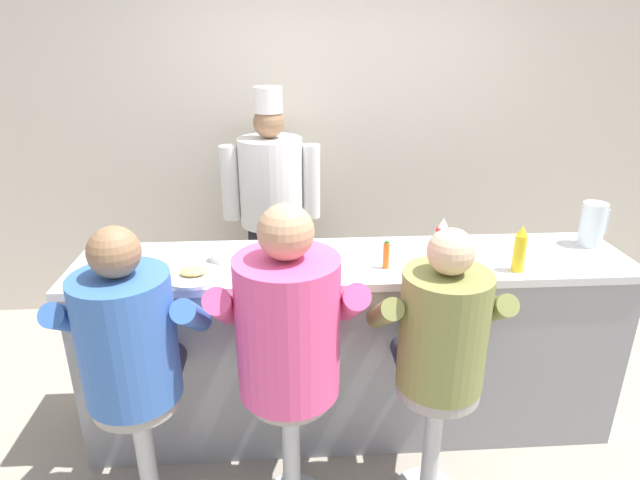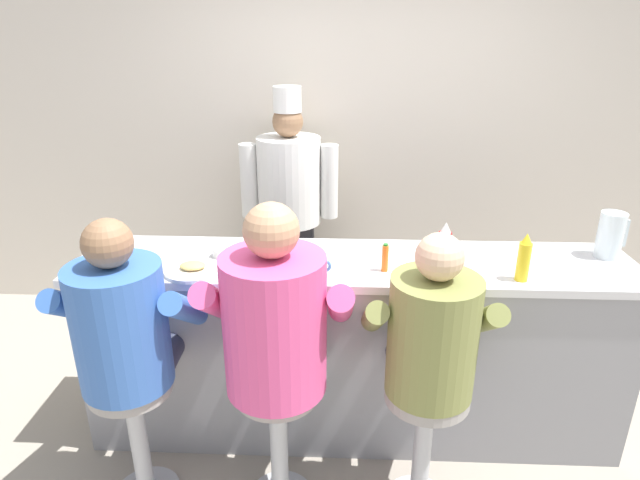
% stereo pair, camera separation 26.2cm
% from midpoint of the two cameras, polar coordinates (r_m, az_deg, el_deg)
% --- Properties ---
extents(ground_plane, '(20.00, 20.00, 0.00)m').
position_cam_midpoint_polar(ground_plane, '(3.03, 1.26, -22.26)').
color(ground_plane, '#9E9384').
extents(wall_back, '(10.00, 0.06, 2.70)m').
position_cam_midpoint_polar(wall_back, '(4.02, -0.76, 10.93)').
color(wall_back, beige).
rests_on(wall_back, ground_plane).
extents(diner_counter, '(2.81, 0.59, 1.01)m').
position_cam_midpoint_polar(diner_counter, '(2.94, 0.85, -11.13)').
color(diner_counter, gray).
rests_on(diner_counter, ground_plane).
extents(ketchup_bottle_red, '(0.06, 0.06, 0.23)m').
position_cam_midpoint_polar(ketchup_bottle_red, '(2.68, 10.16, -0.18)').
color(ketchup_bottle_red, red).
rests_on(ketchup_bottle_red, diner_counter).
extents(mustard_bottle_yellow, '(0.06, 0.06, 0.23)m').
position_cam_midpoint_polar(mustard_bottle_yellow, '(2.66, 17.93, -1.07)').
color(mustard_bottle_yellow, yellow).
rests_on(mustard_bottle_yellow, diner_counter).
extents(hot_sauce_bottle_orange, '(0.03, 0.03, 0.14)m').
position_cam_midpoint_polar(hot_sauce_bottle_orange, '(2.58, 4.20, -1.68)').
color(hot_sauce_bottle_orange, orange).
rests_on(hot_sauce_bottle_orange, diner_counter).
extents(water_pitcher_clear, '(0.14, 0.13, 0.24)m').
position_cam_midpoint_polar(water_pitcher_clear, '(3.12, 24.97, 1.48)').
color(water_pitcher_clear, silver).
rests_on(water_pitcher_clear, diner_counter).
extents(breakfast_plate, '(0.27, 0.27, 0.05)m').
position_cam_midpoint_polar(breakfast_plate, '(2.60, -16.20, -3.69)').
color(breakfast_plate, white).
rests_on(breakfast_plate, diner_counter).
extents(cereal_bowl, '(0.16, 0.16, 0.06)m').
position_cam_midpoint_polar(cereal_bowl, '(2.74, -12.71, -1.71)').
color(cereal_bowl, white).
rests_on(cereal_bowl, diner_counter).
extents(coffee_mug_blue, '(0.13, 0.08, 0.08)m').
position_cam_midpoint_polar(coffee_mug_blue, '(2.52, -3.25, -2.93)').
color(coffee_mug_blue, '#4C7AB2').
rests_on(coffee_mug_blue, diner_counter).
extents(diner_seated_blue, '(0.60, 0.59, 1.42)m').
position_cam_midpoint_polar(diner_seated_blue, '(2.43, -22.49, -10.42)').
color(diner_seated_blue, '#B2B5BA').
rests_on(diner_seated_blue, ground_plane).
extents(diner_seated_pink, '(0.66, 0.65, 1.49)m').
position_cam_midpoint_polar(diner_seated_pink, '(2.29, -6.74, -9.80)').
color(diner_seated_pink, '#B2B5BA').
rests_on(diner_seated_pink, ground_plane).
extents(diner_seated_olive, '(0.57, 0.56, 1.38)m').
position_cam_midpoint_polar(diner_seated_olive, '(2.36, 9.56, -10.42)').
color(diner_seated_olive, '#B2B5BA').
rests_on(diner_seated_olive, ground_plane).
extents(cook_in_whites_near, '(0.68, 0.44, 1.75)m').
position_cam_midpoint_polar(cook_in_whites_near, '(3.78, -7.18, 3.95)').
color(cook_in_whites_near, '#232328').
rests_on(cook_in_whites_near, ground_plane).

